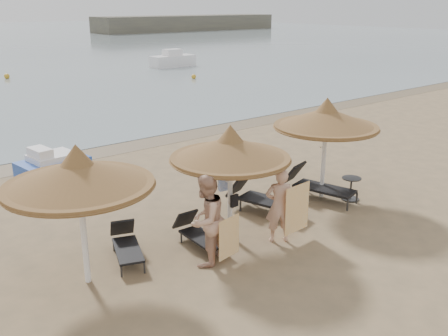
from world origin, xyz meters
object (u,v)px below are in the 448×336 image
Objects in this scene: lounger_near_right at (261,197)px; person_left at (206,213)px; palapa_left at (78,174)px; person_right at (279,200)px; side_table at (351,189)px; lounger_near_left at (198,233)px; pedal_boat at (52,164)px; lounger_far_left at (126,243)px; lounger_far_right at (315,184)px; palapa_right at (326,119)px; palapa_center at (230,149)px.

lounger_near_right is 0.93× the size of person_left.
person_left is (-2.87, -1.35, 0.77)m from lounger_near_right.
person_right is at bearing -14.81° from palapa_left.
lounger_near_right is 2.80m from side_table.
lounger_near_left is 0.71× the size of pedal_boat.
palapa_left reaches higher than lounger_far_left.
palapa_right is at bearing -28.37° from lounger_far_right.
lounger_near_right is 7.28m from pedal_boat.
palapa_left is at bearing 175.58° from palapa_center.
palapa_center is 0.95× the size of palapa_right.
lounger_near_left is (-0.85, 0.16, -1.90)m from palapa_center.
palapa_right is 1.40× the size of person_right.
pedal_boat is (-5.87, 7.52, 0.06)m from side_table.
lounger_near_left is at bearing -177.43° from palapa_right.
palapa_center is 2.56m from lounger_near_right.
person_right is (3.18, -1.59, 0.73)m from lounger_far_left.
lounger_near_right reaches higher than side_table.
lounger_near_right is at bearing -70.86° from pedal_boat.
lounger_far_right is 8.53m from pedal_boat.
palapa_center is 1.26× the size of lounger_far_right.
lounger_near_left is (2.69, -0.12, -1.99)m from palapa_left.
person_right reaches higher than pedal_boat.
palapa_center is 4.27× the size of side_table.
palapa_right is 1.76× the size of lounger_far_left.
lounger_near_left is 4.42m from lounger_far_right.
palapa_center is 2.09m from lounger_near_left.
side_table is (0.72, -0.72, -0.12)m from lounger_far_right.
palapa_left is 7.35m from lounger_far_right.
person_right is (-3.50, -0.57, 0.75)m from side_table.
pedal_boat is at bearing 102.46° from palapa_center.
person_left is 7.91m from pedal_boat.
pedal_boat is at bearing 112.78° from lounger_far_right.
palapa_right reaches higher than pedal_boat.
person_left is at bearing -168.56° from palapa_right.
palapa_left reaches higher than person_right.
lounger_near_right is (4.08, -0.01, 0.10)m from lounger_far_left.
palapa_left is 2.75m from person_left.
palapa_center is at bearing -174.50° from palapa_right.
person_right is at bearing -135.04° from lounger_near_right.
palapa_left is at bearing 166.78° from lounger_far_right.
pedal_boat is (1.94, 6.94, -1.94)m from palapa_left.
palapa_right is 2.19m from side_table.
person_left is at bearing -176.40° from side_table.
lounger_far_left is 1.66m from lounger_near_left.
pedal_boat is (-3.26, 6.51, -0.05)m from lounger_near_right.
palapa_right is 1.24× the size of person_left.
pedal_boat is at bearing 102.81° from lounger_far_left.
palapa_left is 4.64m from person_right.
person_left reaches higher than lounger_near_left.
pedal_boat is (-0.39, 7.86, -0.82)m from person_left.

